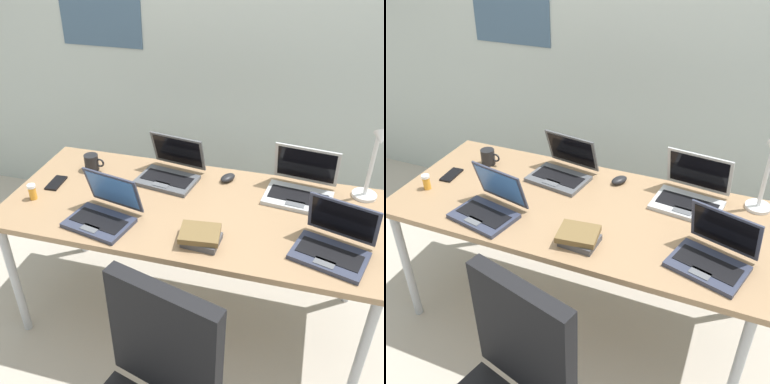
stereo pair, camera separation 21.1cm
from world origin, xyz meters
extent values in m
plane|color=#B7AD9E|center=(0.00, 0.00, 0.00)|extent=(12.00, 12.00, 0.00)
cube|color=#B2BCB7|center=(0.00, 1.10, 1.30)|extent=(6.00, 0.12, 2.60)
cube|color=#9E7A56|center=(0.00, 0.00, 0.72)|extent=(1.80, 0.80, 0.03)
cylinder|color=#B2B5BA|center=(-0.84, -0.34, 0.35)|extent=(0.04, 0.04, 0.71)
cylinder|color=#B2B5BA|center=(0.84, -0.34, 0.35)|extent=(0.04, 0.04, 0.71)
cylinder|color=#B2B5BA|center=(-0.84, 0.34, 0.35)|extent=(0.04, 0.04, 0.71)
cylinder|color=#B2B5BA|center=(0.84, 0.34, 0.35)|extent=(0.04, 0.04, 0.71)
cylinder|color=white|center=(0.80, 0.31, 0.75)|extent=(0.12, 0.12, 0.02)
cylinder|color=white|center=(0.80, 0.31, 0.93)|extent=(0.02, 0.02, 0.34)
cylinder|color=white|center=(0.80, 0.27, 1.10)|extent=(0.01, 0.08, 0.01)
cone|color=white|center=(0.80, 0.23, 1.10)|extent=(0.07, 0.09, 0.09)
cube|color=#33384C|center=(-0.37, -0.25, 0.75)|extent=(0.32, 0.25, 0.02)
cube|color=black|center=(-0.37, -0.25, 0.76)|extent=(0.27, 0.16, 0.00)
cube|color=#595B60|center=(-0.38, -0.32, 0.76)|extent=(0.09, 0.06, 0.00)
cube|color=#33384C|center=(-0.34, -0.13, 0.85)|extent=(0.29, 0.12, 0.19)
cube|color=#3F72BF|center=(-0.34, -0.14, 0.86)|extent=(0.26, 0.10, 0.16)
cube|color=#33384C|center=(0.64, -0.21, 0.75)|extent=(0.34, 0.28, 0.02)
cube|color=black|center=(0.64, -0.21, 0.76)|extent=(0.28, 0.18, 0.00)
cube|color=#595B60|center=(0.62, -0.27, 0.76)|extent=(0.09, 0.07, 0.00)
cube|color=#33384C|center=(0.68, -0.09, 0.86)|extent=(0.30, 0.14, 0.20)
cube|color=black|center=(0.68, -0.10, 0.86)|extent=(0.26, 0.12, 0.17)
cube|color=#515459|center=(-0.19, 0.18, 0.75)|extent=(0.33, 0.25, 0.02)
cube|color=black|center=(-0.19, 0.18, 0.76)|extent=(0.28, 0.15, 0.00)
cube|color=#595B60|center=(-0.20, 0.11, 0.76)|extent=(0.09, 0.06, 0.00)
cube|color=#515459|center=(-0.16, 0.31, 0.86)|extent=(0.31, 0.12, 0.20)
cube|color=black|center=(-0.16, 0.31, 0.86)|extent=(0.27, 0.10, 0.16)
cube|color=#B7BABC|center=(0.49, 0.19, 0.75)|extent=(0.34, 0.26, 0.02)
cube|color=black|center=(0.49, 0.19, 0.76)|extent=(0.29, 0.15, 0.00)
cube|color=#595B60|center=(0.48, 0.12, 0.76)|extent=(0.09, 0.06, 0.00)
cube|color=#B7BABC|center=(0.50, 0.33, 0.87)|extent=(0.32, 0.10, 0.21)
cube|color=black|center=(0.50, 0.32, 0.87)|extent=(0.29, 0.08, 0.18)
ellipsoid|color=black|center=(0.12, 0.28, 0.76)|extent=(0.09, 0.11, 0.03)
cube|color=black|center=(-0.73, 0.01, 0.74)|extent=(0.07, 0.14, 0.01)
cylinder|color=gold|center=(-0.77, -0.15, 0.77)|extent=(0.04, 0.04, 0.06)
cylinder|color=white|center=(-0.77, -0.15, 0.81)|extent=(0.04, 0.04, 0.01)
cube|color=#4C4C51|center=(0.11, -0.26, 0.75)|extent=(0.16, 0.14, 0.03)
cube|color=brown|center=(0.10, -0.25, 0.78)|extent=(0.18, 0.16, 0.03)
cylinder|color=black|center=(-0.62, 0.19, 0.78)|extent=(0.08, 0.08, 0.09)
torus|color=black|center=(-0.57, 0.19, 0.79)|extent=(0.05, 0.01, 0.05)
cube|color=black|center=(0.12, -0.78, 0.73)|extent=(0.42, 0.17, 0.48)
camera|label=1|loc=(0.48, -1.71, 1.96)|focal=41.92mm
camera|label=2|loc=(0.68, -1.64, 1.96)|focal=41.92mm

